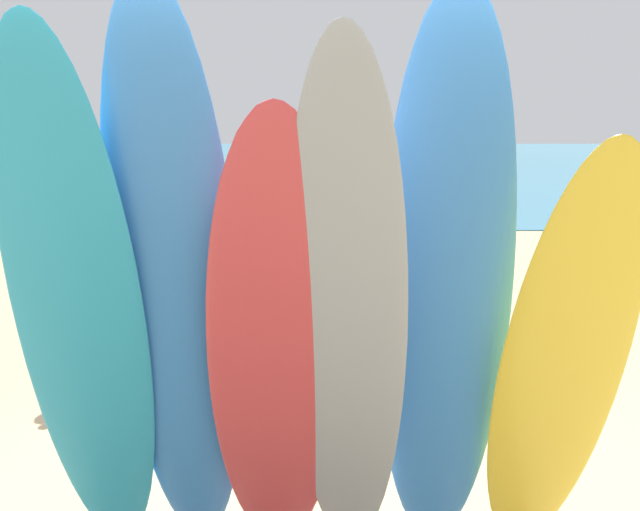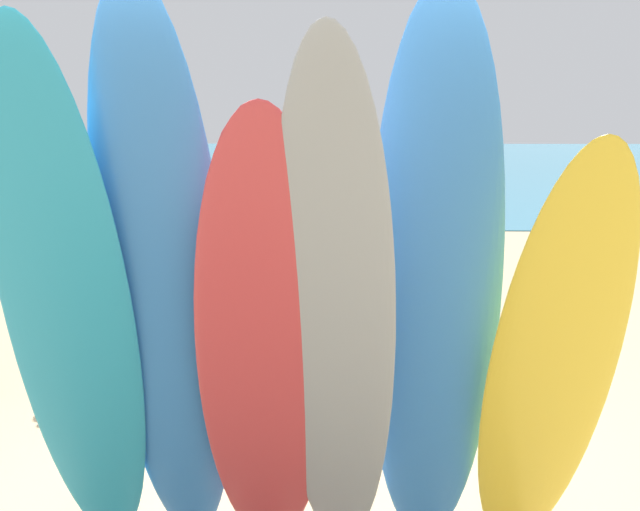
{
  "view_description": "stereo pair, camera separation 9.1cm",
  "coord_description": "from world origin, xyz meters",
  "px_view_note": "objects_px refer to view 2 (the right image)",
  "views": [
    {
      "loc": [
        0.05,
        -3.62,
        2.1
      ],
      "look_at": [
        0.0,
        2.49,
        0.93
      ],
      "focal_mm": 41.47,
      "sensor_mm": 36.0,
      "label": 1
    },
    {
      "loc": [
        0.14,
        -3.62,
        2.1
      ],
      "look_at": [
        0.0,
        2.49,
        0.93
      ],
      "focal_mm": 41.47,
      "sensor_mm": 36.0,
      "label": 2
    }
  ],
  "objects_px": {
    "distant_boat": "(146,183)",
    "surfboard_grey_3": "(336,336)",
    "surfboard_yellow_5": "(551,375)",
    "beachgoer_near_rack": "(350,191)",
    "surfboard_teal_0": "(72,329)",
    "surfboard_red_2": "(266,360)",
    "surfboard_rack": "(309,434)",
    "beachgoer_photographing": "(138,262)",
    "surfboard_blue_1": "(168,310)",
    "surfboard_blue_4": "(433,310)"
  },
  "relations": [
    {
      "from": "surfboard_blue_1",
      "to": "surfboard_blue_4",
      "type": "height_order",
      "value": "surfboard_blue_1"
    },
    {
      "from": "distant_boat",
      "to": "surfboard_yellow_5",
      "type": "bearing_deg",
      "value": -70.53
    },
    {
      "from": "surfboard_red_2",
      "to": "surfboard_grey_3",
      "type": "bearing_deg",
      "value": -14.9
    },
    {
      "from": "beachgoer_near_rack",
      "to": "beachgoer_photographing",
      "type": "xyz_separation_m",
      "value": [
        -1.86,
        -6.17,
        0.05
      ]
    },
    {
      "from": "surfboard_rack",
      "to": "surfboard_teal_0",
      "type": "xyz_separation_m",
      "value": [
        -0.95,
        -0.7,
        0.78
      ]
    },
    {
      "from": "surfboard_grey_3",
      "to": "beachgoer_photographing",
      "type": "relative_size",
      "value": 1.64
    },
    {
      "from": "surfboard_yellow_5",
      "to": "beachgoer_near_rack",
      "type": "height_order",
      "value": "surfboard_yellow_5"
    },
    {
      "from": "surfboard_rack",
      "to": "surfboard_blue_1",
      "type": "distance_m",
      "value": 1.21
    },
    {
      "from": "surfboard_rack",
      "to": "surfboard_yellow_5",
      "type": "distance_m",
      "value": 1.35
    },
    {
      "from": "surfboard_blue_1",
      "to": "surfboard_red_2",
      "type": "distance_m",
      "value": 0.46
    },
    {
      "from": "surfboard_yellow_5",
      "to": "surfboard_blue_4",
      "type": "bearing_deg",
      "value": 170.15
    },
    {
      "from": "distant_boat",
      "to": "beachgoer_near_rack",
      "type": "bearing_deg",
      "value": -57.38
    },
    {
      "from": "surfboard_blue_1",
      "to": "surfboard_grey_3",
      "type": "height_order",
      "value": "surfboard_blue_1"
    },
    {
      "from": "surfboard_teal_0",
      "to": "surfboard_blue_1",
      "type": "relative_size",
      "value": 0.96
    },
    {
      "from": "distant_boat",
      "to": "surfboard_blue_1",
      "type": "bearing_deg",
      "value": -75.22
    },
    {
      "from": "surfboard_blue_1",
      "to": "beachgoer_near_rack",
      "type": "bearing_deg",
      "value": 82.78
    },
    {
      "from": "surfboard_blue_4",
      "to": "surfboard_red_2",
      "type": "bearing_deg",
      "value": -169.79
    },
    {
      "from": "surfboard_rack",
      "to": "surfboard_grey_3",
      "type": "distance_m",
      "value": 1.05
    },
    {
      "from": "surfboard_red_2",
      "to": "surfboard_grey_3",
      "type": "height_order",
      "value": "surfboard_grey_3"
    },
    {
      "from": "surfboard_blue_4",
      "to": "beachgoer_near_rack",
      "type": "height_order",
      "value": "surfboard_blue_4"
    },
    {
      "from": "beachgoer_near_rack",
      "to": "beachgoer_photographing",
      "type": "relative_size",
      "value": 0.95
    },
    {
      "from": "surfboard_grey_3",
      "to": "surfboard_yellow_5",
      "type": "height_order",
      "value": "surfboard_grey_3"
    },
    {
      "from": "surfboard_yellow_5",
      "to": "beachgoer_near_rack",
      "type": "distance_m",
      "value": 9.15
    },
    {
      "from": "surfboard_teal_0",
      "to": "surfboard_blue_1",
      "type": "bearing_deg",
      "value": 5.27
    },
    {
      "from": "surfboard_blue_4",
      "to": "beachgoer_near_rack",
      "type": "bearing_deg",
      "value": 96.35
    },
    {
      "from": "surfboard_grey_3",
      "to": "distant_boat",
      "type": "height_order",
      "value": "surfboard_grey_3"
    },
    {
      "from": "surfboard_grey_3",
      "to": "beachgoer_photographing",
      "type": "height_order",
      "value": "surfboard_grey_3"
    },
    {
      "from": "surfboard_rack",
      "to": "surfboard_red_2",
      "type": "distance_m",
      "value": 0.93
    },
    {
      "from": "surfboard_grey_3",
      "to": "distant_boat",
      "type": "bearing_deg",
      "value": 111.22
    },
    {
      "from": "surfboard_red_2",
      "to": "surfboard_yellow_5",
      "type": "height_order",
      "value": "surfboard_red_2"
    },
    {
      "from": "surfboard_teal_0",
      "to": "surfboard_red_2",
      "type": "bearing_deg",
      "value": 0.62
    },
    {
      "from": "surfboard_rack",
      "to": "surfboard_red_2",
      "type": "height_order",
      "value": "surfboard_red_2"
    },
    {
      "from": "surfboard_teal_0",
      "to": "beachgoer_photographing",
      "type": "height_order",
      "value": "surfboard_teal_0"
    },
    {
      "from": "surfboard_teal_0",
      "to": "surfboard_blue_4",
      "type": "xyz_separation_m",
      "value": [
        1.5,
        0.1,
        0.06
      ]
    },
    {
      "from": "surfboard_red_2",
      "to": "surfboard_yellow_5",
      "type": "bearing_deg",
      "value": -2.72
    },
    {
      "from": "surfboard_yellow_5",
      "to": "distant_boat",
      "type": "distance_m",
      "value": 19.1
    },
    {
      "from": "surfboard_blue_1",
      "to": "distant_boat",
      "type": "relative_size",
      "value": 0.54
    },
    {
      "from": "surfboard_red_2",
      "to": "surfboard_rack",
      "type": "bearing_deg",
      "value": 72.83
    },
    {
      "from": "surfboard_blue_1",
      "to": "beachgoer_photographing",
      "type": "distance_m",
      "value": 3.14
    },
    {
      "from": "surfboard_teal_0",
      "to": "surfboard_blue_4",
      "type": "height_order",
      "value": "surfboard_blue_4"
    },
    {
      "from": "surfboard_red_2",
      "to": "surfboard_grey_3",
      "type": "distance_m",
      "value": 0.32
    },
    {
      "from": "surfboard_yellow_5",
      "to": "beachgoer_near_rack",
      "type": "bearing_deg",
      "value": 88.71
    },
    {
      "from": "surfboard_teal_0",
      "to": "beachgoer_photographing",
      "type": "xyz_separation_m",
      "value": [
        -0.55,
        3.02,
        -0.33
      ]
    },
    {
      "from": "surfboard_teal_0",
      "to": "surfboard_yellow_5",
      "type": "xyz_separation_m",
      "value": [
        2.0,
        0.07,
        -0.21
      ]
    },
    {
      "from": "surfboard_rack",
      "to": "surfboard_teal_0",
      "type": "height_order",
      "value": "surfboard_teal_0"
    },
    {
      "from": "surfboard_red_2",
      "to": "distant_boat",
      "type": "distance_m",
      "value": 18.76
    },
    {
      "from": "surfboard_grey_3",
      "to": "beachgoer_near_rack",
      "type": "bearing_deg",
      "value": 93.06
    },
    {
      "from": "distant_boat",
      "to": "surfboard_grey_3",
      "type": "bearing_deg",
      "value": -73.21
    },
    {
      "from": "surfboard_yellow_5",
      "to": "surfboard_grey_3",
      "type": "bearing_deg",
      "value": 179.56
    },
    {
      "from": "surfboard_teal_0",
      "to": "distant_boat",
      "type": "bearing_deg",
      "value": 101.24
    }
  ]
}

